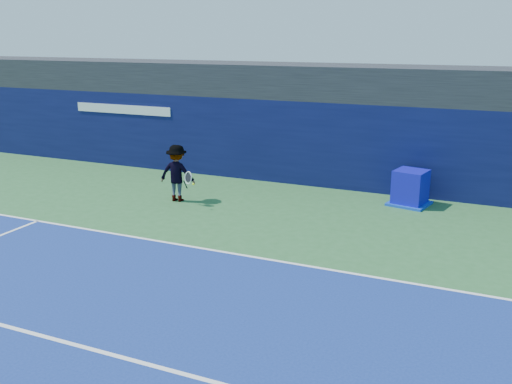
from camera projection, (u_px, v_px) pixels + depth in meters
ground at (113, 293)px, 12.03m from camera, size 80.00×80.00×0.00m
baseline at (186, 246)px, 14.67m from camera, size 24.00×0.10×0.01m
service_line at (44, 336)px, 10.26m from camera, size 24.00×0.10×0.01m
stadium_band at (300, 81)px, 21.20m from camera, size 36.00×3.00×1.20m
back_wall_assembly at (289, 141)px, 20.88m from camera, size 36.00×1.03×3.00m
equipment_cart at (410, 189)px, 18.12m from camera, size 1.39×1.39×1.13m
tennis_player at (177, 173)px, 18.44m from camera, size 1.39×0.82×1.85m
tennis_ball at (193, 184)px, 17.56m from camera, size 0.07×0.07×0.07m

